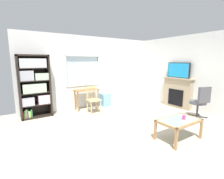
% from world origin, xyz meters
% --- Properties ---
extents(ground, '(6.29, 6.12, 0.02)m').
position_xyz_m(ground, '(0.00, 0.00, -0.01)').
color(ground, '#B2A893').
extents(wall_back_with_window, '(5.29, 0.15, 2.65)m').
position_xyz_m(wall_back_with_window, '(0.03, 2.56, 1.32)').
color(wall_back_with_window, silver).
rests_on(wall_back_with_window, ground).
extents(wall_right, '(0.12, 5.32, 2.65)m').
position_xyz_m(wall_right, '(2.70, 0.00, 1.32)').
color(wall_right, silver).
rests_on(wall_right, ground).
extents(bookshelf, '(0.90, 0.38, 1.94)m').
position_xyz_m(bookshelf, '(-2.10, 2.32, 1.04)').
color(bookshelf, black).
rests_on(bookshelf, ground).
extents(desk_under_window, '(0.88, 0.39, 0.74)m').
position_xyz_m(desk_under_window, '(-0.40, 2.21, 0.60)').
color(desk_under_window, olive).
rests_on(desk_under_window, ground).
extents(wooden_chair, '(0.44, 0.42, 0.90)m').
position_xyz_m(wooden_chair, '(-0.39, 1.70, 0.46)').
color(wooden_chair, tan).
rests_on(wooden_chair, ground).
extents(plastic_drawer_unit, '(0.35, 0.40, 0.49)m').
position_xyz_m(plastic_drawer_unit, '(0.40, 2.26, 0.24)').
color(plastic_drawer_unit, '#72ADDB').
rests_on(plastic_drawer_unit, ground).
extents(fireplace, '(0.26, 1.22, 1.13)m').
position_xyz_m(fireplace, '(2.55, 0.54, 0.57)').
color(fireplace, tan).
rests_on(fireplace, ground).
extents(tv, '(0.06, 0.89, 0.55)m').
position_xyz_m(tv, '(2.53, 0.54, 1.41)').
color(tv, black).
rests_on(tv, fireplace).
extents(office_chair, '(0.58, 0.61, 1.00)m').
position_xyz_m(office_chair, '(2.07, -0.60, 0.55)').
color(office_chair, '#4C4C51').
rests_on(office_chair, ground).
extents(coffee_table, '(0.97, 0.59, 0.46)m').
position_xyz_m(coffee_table, '(0.32, -1.09, 0.39)').
color(coffee_table, '#8C9E99').
rests_on(coffee_table, ground).
extents(sippy_cup, '(0.07, 0.07, 0.09)m').
position_xyz_m(sippy_cup, '(0.43, -1.13, 0.50)').
color(sippy_cup, '#DB3D84').
rests_on(sippy_cup, coffee_table).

